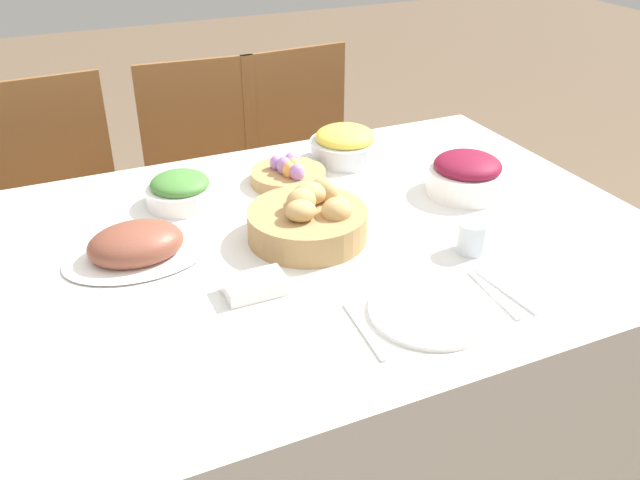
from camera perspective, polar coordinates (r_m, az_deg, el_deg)
The scene contains 17 objects.
ground_plane at distance 2.05m, azimuth -1.14°, elevation -19.02°, with size 12.00×12.00×0.00m, color brown.
dining_table at distance 1.77m, azimuth -1.27°, elevation -10.79°, with size 1.64×1.12×0.77m.
chair_far_center at distance 2.47m, azimuth -9.17°, elevation 4.33°, with size 0.45×0.45×0.93m.
chair_far_left at distance 2.41m, azimuth -20.87°, elevation 1.96°, with size 0.45×0.45×0.93m.
chair_far_right at distance 2.58m, azimuth -0.85°, elevation 5.91°, with size 0.45×0.45×0.93m.
bread_basket at distance 1.54m, azimuth -1.00°, elevation 1.76°, with size 0.27×0.27×0.12m.
egg_basket at distance 1.81m, azimuth -2.70°, elevation 5.58°, with size 0.20×0.20×0.08m.
ham_platter at distance 1.52m, azimuth -15.22°, elevation -0.50°, with size 0.32×0.22×0.09m.
green_salad_bowl at distance 1.72m, azimuth -11.66°, elevation 4.13°, with size 0.17×0.17×0.08m.
pineapple_bowl at distance 1.95m, azimuth 2.11°, elevation 8.05°, with size 0.20×0.20×0.10m.
beet_salad_bowl at distance 1.78m, azimuth 12.25°, elevation 5.39°, with size 0.20×0.20×0.11m.
dinner_plate at distance 1.32m, azimuth 9.30°, elevation -5.91°, with size 0.24×0.24×0.01m.
fork at distance 1.26m, azimuth 3.66°, elevation -7.66°, with size 0.02×0.18×0.00m.
knife at distance 1.40m, azimuth 14.33°, elevation -4.45°, with size 0.02×0.18×0.00m.
spoon at distance 1.42m, azimuth 15.30°, elevation -4.15°, with size 0.02×0.18×0.00m.
drinking_cup at distance 1.52m, azimuth 12.69°, elevation 0.27°, with size 0.07×0.07×0.07m.
butter_dish at distance 1.36m, azimuth -5.50°, elevation -3.84°, with size 0.12×0.08×0.03m.
Camera 1 is at (-0.52, -1.24, 1.54)m, focal length 38.00 mm.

